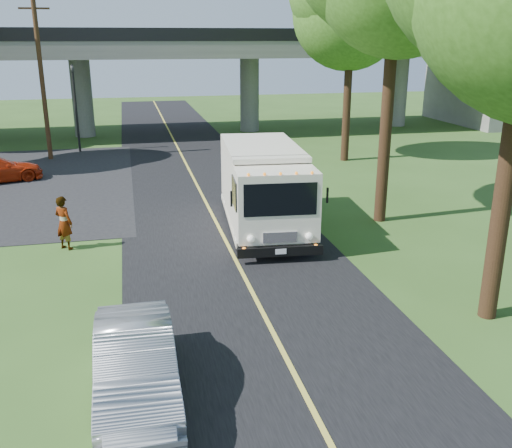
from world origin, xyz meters
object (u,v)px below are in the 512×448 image
object	(u,v)px
utility_pole	(42,78)
pedestrian	(64,223)
silver_sedan	(136,365)
step_van	(264,185)
traffic_signal	(75,99)
tree_right_far	(357,6)

from	to	relation	value
utility_pole	pedestrian	bearing A→B (deg)	-81.98
utility_pole	silver_sedan	size ratio (longest dim) A/B	2.09
pedestrian	silver_sedan	bearing A→B (deg)	142.86
utility_pole	silver_sedan	distance (m)	25.21
pedestrian	utility_pole	bearing A→B (deg)	-42.37
utility_pole	step_van	size ratio (longest dim) A/B	1.22
traffic_signal	step_van	bearing A→B (deg)	-65.85
traffic_signal	step_van	distance (m)	18.67
traffic_signal	pedestrian	xyz separation A→B (m)	(0.70, -17.63, -2.29)
utility_pole	step_van	bearing A→B (deg)	-58.68
step_van	silver_sedan	size ratio (longest dim) A/B	1.71
step_van	utility_pole	bearing A→B (deg)	126.27
utility_pole	pedestrian	world-z (taller)	utility_pole
tree_right_far	step_van	distance (m)	14.80
utility_pole	silver_sedan	world-z (taller)	utility_pole
utility_pole	step_van	xyz separation A→B (m)	(9.11, -14.98, -2.96)
traffic_signal	silver_sedan	xyz separation A→B (m)	(2.80, -26.53, -2.49)
utility_pole	pedestrian	size ratio (longest dim) A/B	4.97
tree_right_far	silver_sedan	bearing A→B (deg)	-121.34
silver_sedan	pedestrian	xyz separation A→B (m)	(-2.10, 8.91, 0.20)
traffic_signal	silver_sedan	world-z (taller)	traffic_signal
tree_right_far	pedestrian	xyz separation A→B (m)	(-14.50, -11.46, -7.40)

